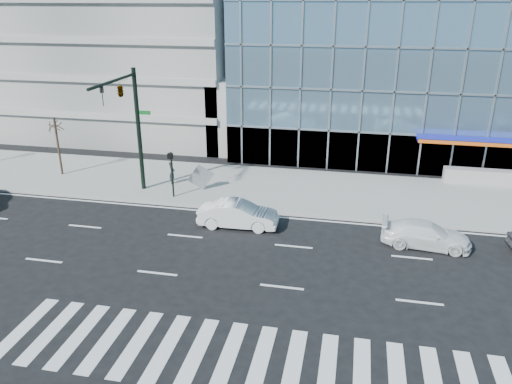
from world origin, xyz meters
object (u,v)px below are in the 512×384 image
traffic_signal (126,104)px  street_tree_near (55,125)px  pedestrian (172,173)px  tilted_panel (201,177)px  white_suv (426,235)px  ped_signal_post (172,168)px  white_sedan (238,214)px

traffic_signal → street_tree_near: traffic_signal is taller
pedestrian → street_tree_near: bearing=78.8°
tilted_panel → pedestrian: bearing=131.7°
white_suv → tilted_panel: bearing=73.6°
traffic_signal → ped_signal_post: bearing=8.5°
traffic_signal → street_tree_near: bearing=157.3°
traffic_signal → white_suv: traffic_signal is taller
street_tree_near → tilted_panel: size_ratio=3.25×
white_sedan → pedestrian: (-5.99, 5.49, 0.18)m
white_suv → pedestrian: size_ratio=2.93×
ped_signal_post → tilted_panel: bearing=48.0°
white_suv → white_sedan: white_sedan is taller
street_tree_near → white_suv: street_tree_near is taller
street_tree_near → tilted_panel: 11.28m
pedestrian → traffic_signal: bearing=140.0°
ped_signal_post → white_suv: bearing=-12.9°
traffic_signal → ped_signal_post: traffic_signal is taller
ped_signal_post → white_sedan: ped_signal_post is taller
ped_signal_post → tilted_panel: 2.36m
ped_signal_post → pedestrian: 2.80m
traffic_signal → tilted_panel: bearing=26.4°
ped_signal_post → pedestrian: (-0.92, 2.35, -1.21)m
white_suv → ped_signal_post: bearing=80.7°
traffic_signal → white_sedan: traffic_signal is taller
street_tree_near → white_suv: (24.76, -6.06, -3.12)m
street_tree_near → ped_signal_post: bearing=-15.1°
ped_signal_post → white_sedan: size_ratio=0.66×
traffic_signal → white_sedan: (7.57, -2.77, -5.42)m
street_tree_near → traffic_signal: bearing=-22.7°
white_suv → pedestrian: 17.20m
traffic_signal → white_sedan: size_ratio=1.77×
pedestrian → white_sedan: bearing=-142.3°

